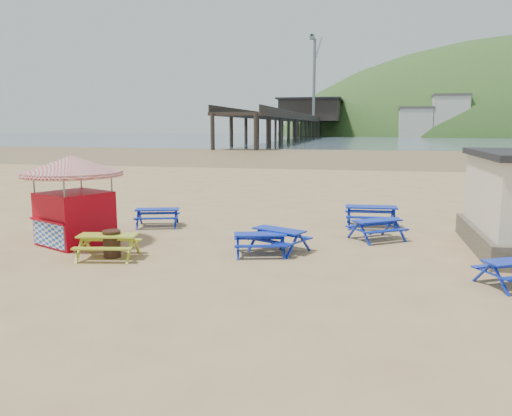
% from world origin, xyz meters
% --- Properties ---
extents(ground, '(400.00, 400.00, 0.00)m').
position_xyz_m(ground, '(0.00, 0.00, 0.00)').
color(ground, tan).
rests_on(ground, ground).
extents(wet_sand, '(400.00, 400.00, 0.00)m').
position_xyz_m(wet_sand, '(0.00, 55.00, 0.00)').
color(wet_sand, brown).
rests_on(wet_sand, ground).
extents(sea, '(400.00, 400.00, 0.00)m').
position_xyz_m(sea, '(0.00, 170.00, 0.01)').
color(sea, '#43535F').
rests_on(sea, ground).
extents(picnic_table_blue_a, '(2.00, 1.78, 0.70)m').
position_xyz_m(picnic_table_blue_a, '(-4.53, 2.26, 0.35)').
color(picnic_table_blue_a, '#0821AB').
rests_on(picnic_table_blue_a, ground).
extents(picnic_table_blue_b, '(2.06, 1.70, 0.82)m').
position_xyz_m(picnic_table_blue_b, '(3.69, 3.91, 0.41)').
color(picnic_table_blue_b, '#0821AB').
rests_on(picnic_table_blue_b, ground).
extents(picnic_table_blue_c, '(2.17, 2.09, 0.71)m').
position_xyz_m(picnic_table_blue_c, '(3.87, 1.66, 0.36)').
color(picnic_table_blue_c, '#0821AB').
rests_on(picnic_table_blue_c, ground).
extents(picnic_table_blue_d, '(2.10, 1.95, 0.70)m').
position_xyz_m(picnic_table_blue_d, '(0.82, -0.62, 0.35)').
color(picnic_table_blue_d, '#0821AB').
rests_on(picnic_table_blue_d, ground).
extents(picnic_table_blue_e, '(1.86, 1.65, 0.67)m').
position_xyz_m(picnic_table_blue_e, '(0.33, -1.20, 0.33)').
color(picnic_table_blue_e, '#0821AB').
rests_on(picnic_table_blue_e, ground).
extents(picnic_table_yellow, '(1.94, 1.68, 0.72)m').
position_xyz_m(picnic_table_yellow, '(-4.04, -2.56, 0.36)').
color(picnic_table_yellow, '#85AA23').
rests_on(picnic_table_yellow, ground).
extents(ice_cream_kiosk, '(4.42, 4.42, 2.98)m').
position_xyz_m(ice_cream_kiosk, '(-6.02, -1.09, 1.87)').
color(ice_cream_kiosk, '#A30212').
rests_on(ice_cream_kiosk, ground).
extents(litter_bin, '(0.56, 0.56, 0.81)m').
position_xyz_m(litter_bin, '(-3.98, -2.42, 0.41)').
color(litter_bin, '#372313').
rests_on(litter_bin, ground).
extents(pier, '(24.00, 220.00, 39.29)m').
position_xyz_m(pier, '(-17.99, 178.23, 5.46)').
color(pier, black).
rests_on(pier, ground).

